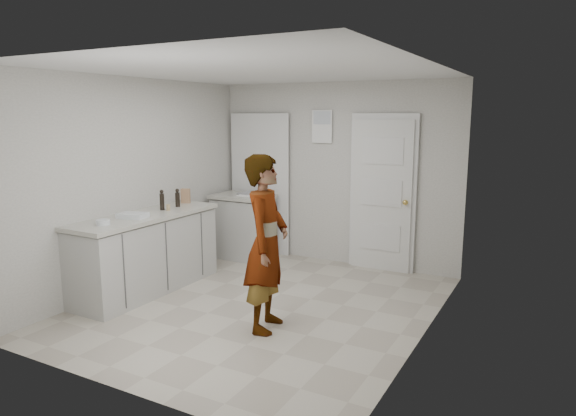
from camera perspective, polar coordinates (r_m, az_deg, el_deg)
The scene contains 12 objects.
ground at distance 5.72m, azimuth -3.00°, elevation -10.80°, with size 4.00×4.00×0.00m, color #A49A8A.
room_shell at distance 7.22m, azimuth 3.85°, elevation 2.05°, with size 4.00×4.00×4.00m.
main_counter at distance 6.30m, azimuth -15.39°, elevation -5.10°, with size 0.64×1.96×0.93m.
side_counter at distance 7.50m, azimuth -5.00°, elevation -2.28°, with size 0.84×0.61×0.93m.
person at distance 4.91m, azimuth -2.42°, elevation -3.96°, with size 0.62×0.41×1.70m, color silver.
cake_mix_box at distance 6.81m, azimuth -11.32°, elevation 1.33°, with size 0.12×0.05×0.19m, color #A87954.
spice_jar at distance 6.33m, azimuth -13.16°, elevation 0.06°, with size 0.05×0.05×0.07m, color tan.
oil_cruet_a at distance 6.55m, azimuth -12.18°, elevation 1.08°, with size 0.06×0.06×0.23m.
oil_cruet_b at distance 6.37m, azimuth -13.83°, elevation 0.84°, with size 0.06×0.06×0.25m.
baking_dish at distance 6.00m, azimuth -16.87°, elevation -0.81°, with size 0.34×0.27×0.05m.
egg_bowl at distance 5.71m, azimuth -19.86°, elevation -1.50°, with size 0.14×0.14×0.06m.
papers at distance 7.40m, azimuth -4.14°, elevation 1.52°, with size 0.28×0.35×0.01m, color white.
Camera 1 is at (2.80, -4.54, 2.06)m, focal length 32.00 mm.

